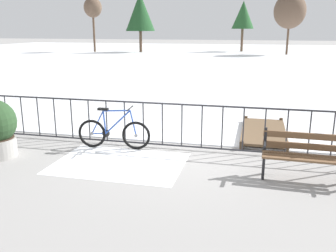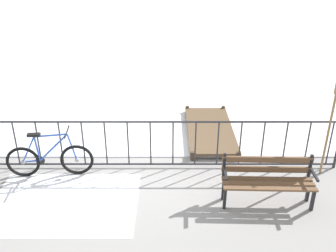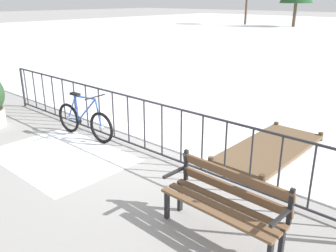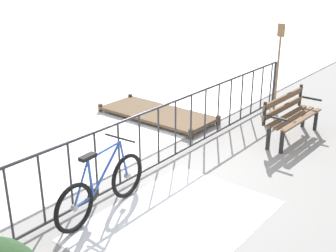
% 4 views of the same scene
% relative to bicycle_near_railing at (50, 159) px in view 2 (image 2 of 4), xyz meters
% --- Properties ---
extents(ground_plane, '(160.00, 160.00, 0.00)m').
position_rel_bicycle_near_railing_xyz_m(ground_plane, '(1.31, 0.29, -0.37)').
color(ground_plane, gray).
extents(snow_patch, '(2.64, 1.87, 0.01)m').
position_rel_bicycle_near_railing_xyz_m(snow_patch, '(0.47, -0.91, -0.36)').
color(snow_patch, white).
rests_on(snow_patch, ground).
extents(railing_fence, '(9.06, 0.06, 1.07)m').
position_rel_bicycle_near_railing_xyz_m(railing_fence, '(1.31, 0.29, 0.19)').
color(railing_fence, '#2D2D33').
rests_on(railing_fence, ground).
extents(bicycle_near_railing, '(1.71, 0.52, 0.97)m').
position_rel_bicycle_near_railing_xyz_m(bicycle_near_railing, '(0.00, 0.00, 0.00)').
color(bicycle_near_railing, black).
rests_on(bicycle_near_railing, ground).
extents(park_bench, '(1.61, 0.53, 0.89)m').
position_rel_bicycle_near_railing_xyz_m(park_bench, '(4.10, -0.86, 0.14)').
color(park_bench, brown).
rests_on(park_bench, ground).
extents(oar_upright, '(0.04, 0.16, 1.98)m').
position_rel_bicycle_near_railing_xyz_m(oar_upright, '(5.45, 0.07, 0.77)').
color(oar_upright, '#937047').
rests_on(oar_upright, ground).
extents(wooden_dock, '(1.10, 2.63, 0.20)m').
position_rel_bicycle_near_railing_xyz_m(wooden_dock, '(3.37, 1.86, -0.25)').
color(wooden_dock, brown).
rests_on(wooden_dock, ground).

